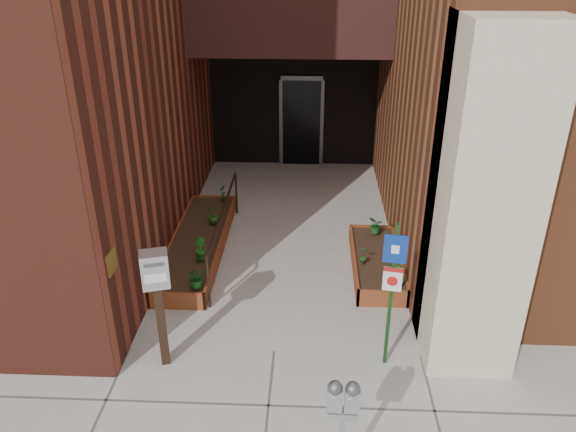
# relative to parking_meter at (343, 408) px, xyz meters

# --- Properties ---
(ground) EXTENTS (80.00, 80.00, 0.00)m
(ground) POSITION_rel_parking_meter_xyz_m (-0.81, 2.08, -1.08)
(ground) COLOR #9E9991
(ground) RESTS_ON ground
(planter_left) EXTENTS (0.90, 3.60, 0.30)m
(planter_left) POSITION_rel_parking_meter_xyz_m (-2.36, 4.78, -0.95)
(planter_left) COLOR brown
(planter_left) RESTS_ON ground
(planter_right) EXTENTS (0.80, 2.20, 0.30)m
(planter_right) POSITION_rel_parking_meter_xyz_m (0.79, 4.28, -0.95)
(planter_right) COLOR brown
(planter_right) RESTS_ON ground
(handrail) EXTENTS (0.04, 3.34, 0.90)m
(handrail) POSITION_rel_parking_meter_xyz_m (-1.86, 4.73, -0.34)
(handrail) COLOR black
(handrail) RESTS_ON ground
(parking_meter) EXTENTS (0.31, 0.15, 1.40)m
(parking_meter) POSITION_rel_parking_meter_xyz_m (0.00, 0.00, 0.00)
(parking_meter) COLOR #A2A3A5
(parking_meter) RESTS_ON ground
(sign_post) EXTENTS (0.28, 0.09, 2.08)m
(sign_post) POSITION_rel_parking_meter_xyz_m (0.68, 1.92, 0.20)
(sign_post) COLOR #143613
(sign_post) RESTS_ON ground
(payment_dropbox) EXTENTS (0.39, 0.33, 1.69)m
(payment_dropbox) POSITION_rel_parking_meter_xyz_m (-2.24, 1.80, 0.13)
(payment_dropbox) COLOR black
(payment_dropbox) RESTS_ON ground
(shrub_left_a) EXTENTS (0.40, 0.40, 0.33)m
(shrub_left_a) POSITION_rel_parking_meter_xyz_m (-2.06, 3.18, -0.62)
(shrub_left_a) COLOR #185719
(shrub_left_a) RESTS_ON planter_left
(shrub_left_b) EXTENTS (0.28, 0.28, 0.38)m
(shrub_left_b) POSITION_rel_parking_meter_xyz_m (-2.16, 4.01, -0.60)
(shrub_left_b) COLOR #1D621C
(shrub_left_b) RESTS_ON planter_left
(shrub_left_c) EXTENTS (0.23, 0.23, 0.33)m
(shrub_left_c) POSITION_rel_parking_meter_xyz_m (-2.16, 5.34, -0.62)
(shrub_left_c) COLOR #205117
(shrub_left_c) RESTS_ON planter_left
(shrub_left_d) EXTENTS (0.19, 0.19, 0.32)m
(shrub_left_d) POSITION_rel_parking_meter_xyz_m (-2.13, 6.38, -0.62)
(shrub_left_d) COLOR #1B5618
(shrub_left_d) RESTS_ON planter_left
(shrub_right_a) EXTENTS (0.25, 0.25, 0.32)m
(shrub_right_a) POSITION_rel_parking_meter_xyz_m (1.04, 3.38, -0.63)
(shrub_right_a) COLOR #1E5D1A
(shrub_right_a) RESTS_ON planter_right
(shrub_right_b) EXTENTS (0.20, 0.20, 0.30)m
(shrub_right_b) POSITION_rel_parking_meter_xyz_m (0.54, 4.01, -0.63)
(shrub_right_b) COLOR #215D1A
(shrub_right_b) RESTS_ON planter_right
(shrub_right_c) EXTENTS (0.29, 0.29, 0.31)m
(shrub_right_c) POSITION_rel_parking_meter_xyz_m (0.84, 5.05, -0.63)
(shrub_right_c) COLOR #1A5D20
(shrub_right_c) RESTS_ON planter_right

